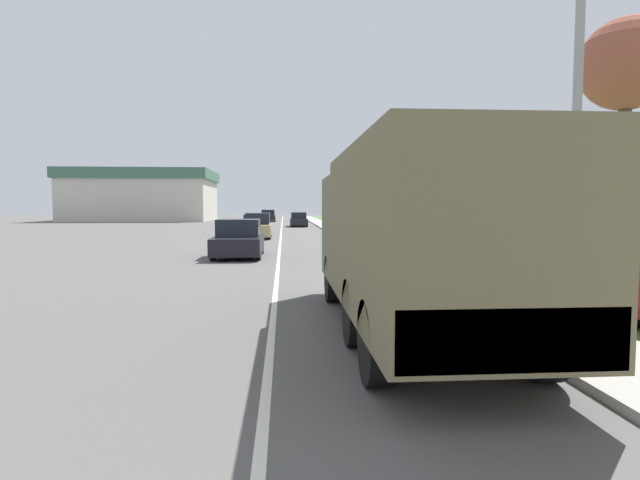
{
  "coord_description": "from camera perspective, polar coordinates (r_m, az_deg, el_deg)",
  "views": [
    {
      "loc": [
        0.21,
        1.97,
        2.1
      ],
      "look_at": [
        0.91,
        11.64,
        1.44
      ],
      "focal_mm": 28.0,
      "sensor_mm": 36.0,
      "label": 1
    }
  ],
  "objects": [
    {
      "name": "ground_plane",
      "position": [
        38.09,
        -4.47,
        0.74
      ],
      "size": [
        180.0,
        180.0,
        0.0
      ],
      "primitive_type": "plane",
      "color": "#565451"
    },
    {
      "name": "lane_centre_stripe",
      "position": [
        38.09,
        -4.47,
        0.75
      ],
      "size": [
        0.12,
        120.0,
        0.0
      ],
      "color": "silver",
      "rests_on": "ground"
    },
    {
      "name": "sidewalk_right",
      "position": [
        38.32,
        2.27,
        0.86
      ],
      "size": [
        1.8,
        120.0,
        0.12
      ],
      "color": "#9E9B93",
      "rests_on": "ground"
    },
    {
      "name": "grass_strip_right",
      "position": [
        39.07,
        8.7,
        0.8
      ],
      "size": [
        7.0,
        120.0,
        0.02
      ],
      "color": "#4C7538",
      "rests_on": "ground"
    },
    {
      "name": "military_truck",
      "position": [
        8.32,
        10.27,
        0.78
      ],
      "size": [
        2.31,
        7.7,
        2.94
      ],
      "color": "#545B3D",
      "rests_on": "ground"
    },
    {
      "name": "car_nearest_ahead",
      "position": [
        20.81,
        -9.28,
        0.0
      ],
      "size": [
        1.92,
        4.12,
        1.55
      ],
      "color": "black",
      "rests_on": "ground"
    },
    {
      "name": "car_second_ahead",
      "position": [
        32.85,
        -7.1,
        1.5
      ],
      "size": [
        1.72,
        4.5,
        1.64
      ],
      "color": "tan",
      "rests_on": "ground"
    },
    {
      "name": "car_third_ahead",
      "position": [
        40.57,
        -7.47,
        1.82
      ],
      "size": [
        1.9,
        4.2,
        1.4
      ],
      "color": "maroon",
      "rests_on": "ground"
    },
    {
      "name": "car_fourth_ahead",
      "position": [
        51.04,
        -2.46,
        2.29
      ],
      "size": [
        1.72,
        4.69,
        1.45
      ],
      "color": "black",
      "rests_on": "ground"
    },
    {
      "name": "car_farthest_ahead",
      "position": [
        67.45,
        -5.95,
        2.72
      ],
      "size": [
        1.93,
        4.83,
        1.58
      ],
      "color": "black",
      "rests_on": "ground"
    },
    {
      "name": "pickup_truck",
      "position": [
        12.15,
        29.7,
        -2.28
      ],
      "size": [
        1.98,
        5.24,
        1.8
      ],
      "color": "maroon",
      "rests_on": "grass_strip_right"
    },
    {
      "name": "lamp_post",
      "position": [
        8.85,
        26.04,
        14.93
      ],
      "size": [
        1.69,
        0.24,
        6.16
      ],
      "color": "gray",
      "rests_on": "sidewalk_right"
    },
    {
      "name": "tree_mid_right",
      "position": [
        17.86,
        31.64,
        16.39
      ],
      "size": [
        2.67,
        2.67,
        7.57
      ],
      "color": "#4C3D2D",
      "rests_on": "grass_strip_right"
    },
    {
      "name": "building_distant",
      "position": [
        76.14,
        -19.54,
        4.83
      ],
      "size": [
        19.86,
        14.51,
        7.13
      ],
      "color": "beige",
      "rests_on": "ground"
    }
  ]
}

